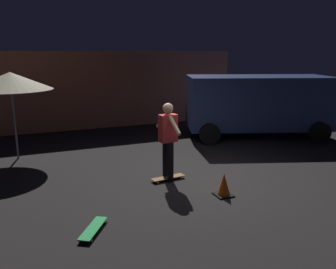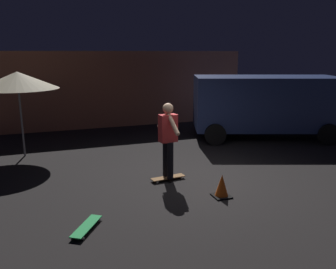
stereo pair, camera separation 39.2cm
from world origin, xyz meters
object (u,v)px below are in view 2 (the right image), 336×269
parked_van (265,103)px  traffic_cone (222,187)px  patio_umbrella (18,80)px  skateboard_ridden (168,178)px  skater (168,135)px  skateboard_spare (87,227)px

parked_van → traffic_cone: 5.48m
patio_umbrella → skateboard_ridden: size_ratio=2.88×
patio_umbrella → skater: 4.51m
traffic_cone → parked_van: bearing=46.9°
traffic_cone → skater: bearing=119.5°
skateboard_spare → skater: 2.77m
patio_umbrella → traffic_cone: size_ratio=5.00×
patio_umbrella → traffic_cone: (3.80, -4.32, -1.86)m
parked_van → traffic_cone: size_ratio=10.81×
parked_van → skateboard_ridden: bearing=-148.2°
parked_van → patio_umbrella: (-7.48, 0.37, 0.91)m
patio_umbrella → skateboard_spare: 5.29m
skateboard_spare → skater: skater is taller
patio_umbrella → traffic_cone: 6.05m
skateboard_spare → traffic_cone: 2.72m
parked_van → skater: parked_van is taller
patio_umbrella → traffic_cone: patio_umbrella is taller
patio_umbrella → traffic_cone: bearing=-48.6°
traffic_cone → patio_umbrella: bearing=131.4°
skateboard_spare → skater: (1.99, 1.67, 0.98)m
patio_umbrella → skateboard_spare: bearing=-76.7°
parked_van → traffic_cone: parked_van is taller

